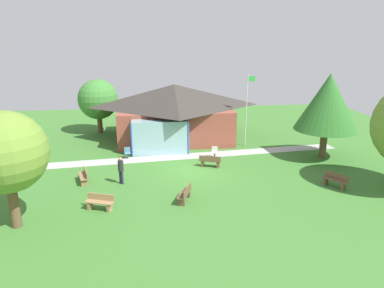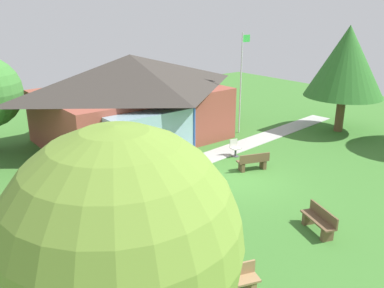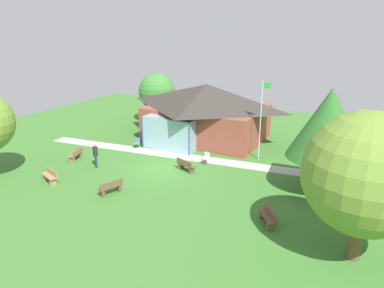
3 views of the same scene
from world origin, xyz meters
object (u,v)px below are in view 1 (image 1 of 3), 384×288
bench_rear_near_path (210,161)px  pavilion (174,111)px  bench_mid_left (84,176)px  patio_chair_lawn_spare (215,153)px  bench_front_center (185,195)px  tree_behind_pavilion_left (98,100)px  bench_front_left (100,202)px  tree_east_hedge (328,102)px  tree_lawn_corner (6,153)px  flagpole (247,107)px  visitor_strolling_lawn (121,168)px  patio_chair_west (128,153)px  bench_lawn_far_right (335,180)px

bench_rear_near_path → pavilion: bearing=125.3°
bench_mid_left → patio_chair_lawn_spare: 9.63m
bench_rear_near_path → bench_front_center: 5.61m
bench_front_center → tree_behind_pavilion_left: tree_behind_pavilion_left is taller
bench_front_left → tree_behind_pavilion_left: tree_behind_pavilion_left is taller
bench_mid_left → tree_east_hedge: bearing=-97.0°
patio_chair_lawn_spare → tree_lawn_corner: bearing=47.8°
bench_front_left → pavilion: bearing=-91.2°
flagpole → tree_lawn_corner: 18.34m
bench_front_center → tree_east_hedge: size_ratio=0.25×
visitor_strolling_lawn → patio_chair_lawn_spare: bearing=69.7°
bench_rear_near_path → tree_behind_pavilion_left: size_ratio=0.31×
patio_chair_lawn_spare → visitor_strolling_lawn: 7.78m
tree_lawn_corner → pavilion: bearing=58.9°
bench_front_left → bench_mid_left: bearing=-49.6°
pavilion → bench_front_center: pavilion is taller
flagpole → bench_front_left: (-10.52, -10.17, -2.82)m
bench_front_left → tree_east_hedge: 17.27m
pavilion → patio_chair_west: 6.55m
tree_east_hedge → patio_chair_west: bearing=174.5°
bench_lawn_far_right → tree_behind_pavilion_left: tree_behind_pavilion_left is taller
flagpole → tree_behind_pavilion_left: bearing=155.8°
pavilion → tree_lawn_corner: tree_lawn_corner is taller
bench_rear_near_path → tree_lawn_corner: size_ratio=0.28×
bench_front_left → tree_behind_pavilion_left: 16.14m
pavilion → flagpole: bearing=-25.7°
pavilion → tree_east_hedge: size_ratio=1.67×
pavilion → tree_lawn_corner: size_ratio=1.85×
tree_lawn_corner → patio_chair_west: bearing=63.0°
bench_front_center → bench_rear_near_path: bearing=-2.5°
pavilion → flagpole: (5.70, -2.75, 0.74)m
bench_rear_near_path → tree_lawn_corner: 13.04m
bench_front_left → tree_east_hedge: bearing=-137.6°
visitor_strolling_lawn → tree_behind_pavilion_left: 12.95m
pavilion → patio_chair_west: (-3.82, -4.91, -2.07)m
bench_mid_left → tree_east_hedge: tree_east_hedge is taller
pavilion → bench_front_left: size_ratio=6.70×
pavilion → bench_front_center: bearing=-91.3°
tree_behind_pavilion_left → tree_lawn_corner: size_ratio=0.88×
patio_chair_west → visitor_strolling_lawn: 4.74m
pavilion → bench_front_center: size_ratio=6.72×
bench_lawn_far_right → patio_chair_west: 14.37m
tree_lawn_corner → tree_behind_pavilion_left: bearing=83.9°
tree_behind_pavilion_left → bench_mid_left: bearing=-87.7°
tree_behind_pavilion_left → flagpole: bearing=-24.2°
bench_mid_left → tree_lawn_corner: bearing=139.4°
bench_front_center → bench_mid_left: 6.86m
patio_chair_west → visitor_strolling_lawn: bearing=79.9°
pavilion → bench_mid_left: (-6.28, -9.13, -2.08)m
pavilion → bench_front_center: (-0.29, -12.47, -2.08)m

